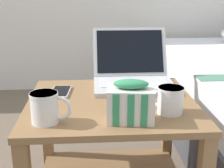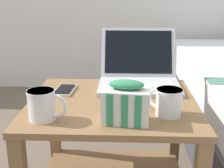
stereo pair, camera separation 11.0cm
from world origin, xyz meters
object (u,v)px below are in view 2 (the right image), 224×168
(laptop, at_px, (139,74))
(mug_front_left, at_px, (168,101))
(mug_front_right, at_px, (42,104))
(cell_phone, at_px, (65,90))
(snack_bag, at_px, (126,103))

(laptop, xyz_separation_m, mug_front_left, (0.08, -0.33, 0.00))
(mug_front_right, relative_size, cell_phone, 0.92)
(laptop, xyz_separation_m, cell_phone, (-0.30, -0.10, -0.04))
(laptop, bearing_deg, mug_front_right, -130.43)
(mug_front_left, bearing_deg, snack_bag, -157.45)
(laptop, bearing_deg, snack_bag, -98.37)
(cell_phone, bearing_deg, mug_front_right, -93.78)
(mug_front_left, relative_size, cell_phone, 0.78)
(mug_front_right, height_order, cell_phone, mug_front_right)
(mug_front_left, xyz_separation_m, mug_front_right, (-0.40, -0.05, 0.00))
(mug_front_left, height_order, cell_phone, mug_front_left)
(laptop, height_order, snack_bag, laptop)
(laptop, xyz_separation_m, snack_bag, (-0.06, -0.38, 0.02))
(mug_front_left, relative_size, snack_bag, 0.72)
(mug_front_right, bearing_deg, cell_phone, 86.22)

